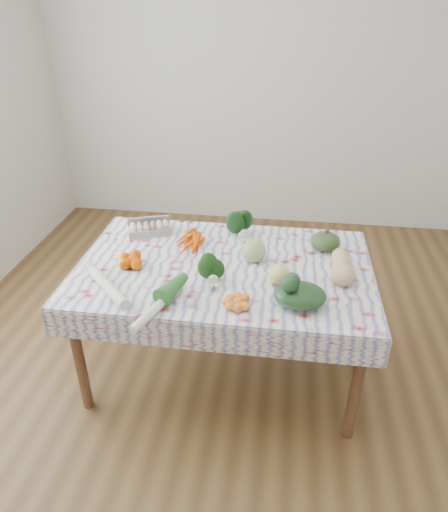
# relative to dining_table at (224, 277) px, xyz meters

# --- Properties ---
(ground) EXTENTS (4.50, 4.50, 0.00)m
(ground) POSITION_rel_dining_table_xyz_m (0.00, 0.00, -0.68)
(ground) COLOR brown
(ground) RESTS_ON ground
(wall_back) EXTENTS (4.00, 0.04, 2.80)m
(wall_back) POSITION_rel_dining_table_xyz_m (0.00, 2.25, 0.72)
(wall_back) COLOR silver
(wall_back) RESTS_ON ground
(dining_table) EXTENTS (1.60, 1.00, 0.75)m
(dining_table) POSITION_rel_dining_table_xyz_m (0.00, 0.00, 0.00)
(dining_table) COLOR brown
(dining_table) RESTS_ON ground
(tablecloth) EXTENTS (1.66, 1.06, 0.01)m
(tablecloth) POSITION_rel_dining_table_xyz_m (0.00, 0.00, 0.08)
(tablecloth) COLOR white
(tablecloth) RESTS_ON dining_table
(egg_carton) EXTENTS (0.29, 0.19, 0.07)m
(egg_carton) POSITION_rel_dining_table_xyz_m (-0.52, 0.30, 0.12)
(egg_carton) COLOR #A2A29E
(egg_carton) RESTS_ON tablecloth
(carrot_bunch) EXTENTS (0.25, 0.23, 0.04)m
(carrot_bunch) POSITION_rel_dining_table_xyz_m (-0.23, 0.18, 0.11)
(carrot_bunch) COLOR #F65002
(carrot_bunch) RESTS_ON tablecloth
(kale_bunch) EXTENTS (0.20, 0.18, 0.14)m
(kale_bunch) POSITION_rel_dining_table_xyz_m (0.06, 0.35, 0.15)
(kale_bunch) COLOR #123613
(kale_bunch) RESTS_ON tablecloth
(kabocha_squash) EXTENTS (0.20, 0.20, 0.11)m
(kabocha_squash) POSITION_rel_dining_table_xyz_m (0.57, 0.26, 0.14)
(kabocha_squash) COLOR #394E25
(kabocha_squash) RESTS_ON tablecloth
(cabbage) EXTENTS (0.16, 0.16, 0.14)m
(cabbage) POSITION_rel_dining_table_xyz_m (0.16, 0.07, 0.15)
(cabbage) COLOR #9CBA74
(cabbage) RESTS_ON tablecloth
(butternut_squash) EXTENTS (0.14, 0.28, 0.13)m
(butternut_squash) POSITION_rel_dining_table_xyz_m (0.65, -0.03, 0.15)
(butternut_squash) COLOR tan
(butternut_squash) RESTS_ON tablecloth
(orange_cluster) EXTENTS (0.27, 0.27, 0.07)m
(orange_cluster) POSITION_rel_dining_table_xyz_m (-0.51, -0.08, 0.12)
(orange_cluster) COLOR #E04D00
(orange_cluster) RESTS_ON tablecloth
(broccoli) EXTENTS (0.16, 0.16, 0.10)m
(broccoli) POSITION_rel_dining_table_xyz_m (-0.04, -0.17, 0.13)
(broccoli) COLOR #174113
(broccoli) RESTS_ON tablecloth
(mandarin_cluster) EXTENTS (0.18, 0.18, 0.05)m
(mandarin_cluster) POSITION_rel_dining_table_xyz_m (0.12, -0.37, 0.11)
(mandarin_cluster) COLOR orange
(mandarin_cluster) RESTS_ON tablecloth
(grapefruit) EXTENTS (0.15, 0.15, 0.11)m
(grapefruit) POSITION_rel_dining_table_xyz_m (0.31, -0.15, 0.14)
(grapefruit) COLOR #E2DC6D
(grapefruit) RESTS_ON tablecloth
(spinach_bag) EXTENTS (0.31, 0.29, 0.11)m
(spinach_bag) POSITION_rel_dining_table_xyz_m (0.42, -0.32, 0.14)
(spinach_bag) COLOR black
(spinach_bag) RESTS_ON tablecloth
(daikon) EXTENTS (0.32, 0.33, 0.06)m
(daikon) POSITION_rel_dining_table_xyz_m (-0.55, -0.35, 0.11)
(daikon) COLOR white
(daikon) RESTS_ON tablecloth
(leek) EXTENTS (0.19, 0.43, 0.05)m
(leek) POSITION_rel_dining_table_xyz_m (-0.25, -0.45, 0.11)
(leek) COLOR white
(leek) RESTS_ON tablecloth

